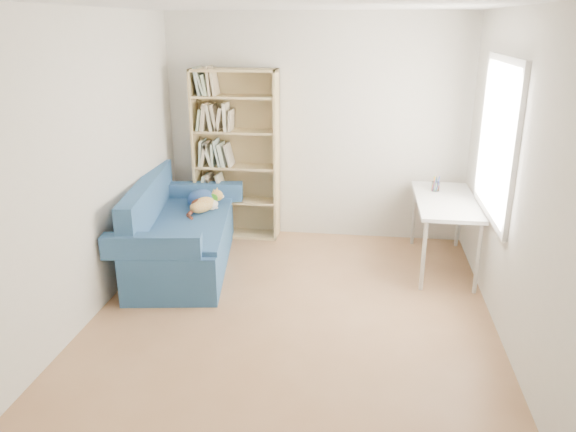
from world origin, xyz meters
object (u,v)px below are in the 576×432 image
object	(u,v)px
sofa	(180,235)
bookshelf	(236,162)
desk	(446,205)
pen_cup	(436,185)

from	to	relation	value
sofa	bookshelf	bearing A→B (deg)	59.02
sofa	bookshelf	world-z (taller)	bookshelf
sofa	desk	world-z (taller)	sofa
sofa	desk	size ratio (longest dim) A/B	1.53
bookshelf	desk	distance (m)	2.44
sofa	desk	bearing A→B (deg)	-1.20
desk	sofa	bearing A→B (deg)	-172.62
sofa	pen_cup	distance (m)	2.79
bookshelf	pen_cup	bearing A→B (deg)	-8.57
bookshelf	desk	world-z (taller)	bookshelf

